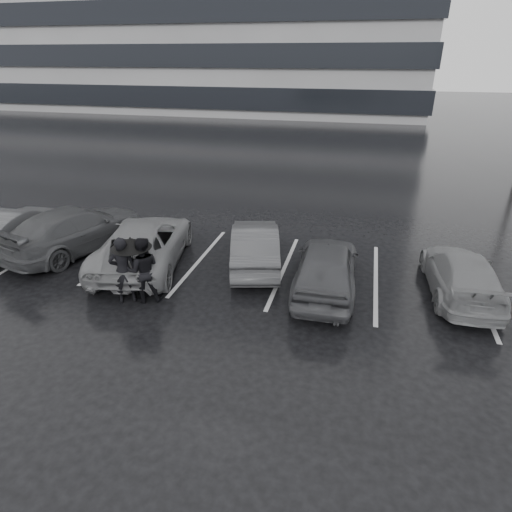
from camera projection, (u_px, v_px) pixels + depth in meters
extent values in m
plane|color=black|center=(243.00, 309.00, 11.32)|extent=(160.00, 160.00, 0.00)
cube|color=black|center=(184.00, 88.00, 57.45)|extent=(60.60, 25.60, 2.20)
cube|color=black|center=(182.00, 55.00, 55.74)|extent=(60.60, 25.60, 2.20)
cube|color=black|center=(179.00, 20.00, 54.03)|extent=(60.60, 25.60, 2.20)
imported|color=black|center=(326.00, 267.00, 11.96)|extent=(1.82, 4.26, 1.44)
imported|color=#29292B|center=(255.00, 245.00, 13.46)|extent=(2.41, 4.29, 1.34)
imported|color=#525255|center=(144.00, 243.00, 13.50)|extent=(3.39, 5.49, 1.42)
imported|color=black|center=(76.00, 229.00, 14.51)|extent=(3.38, 5.48, 1.48)
imported|color=#29292B|center=(14.00, 228.00, 14.74)|extent=(1.69, 4.21, 1.36)
imported|color=#525255|center=(461.00, 274.00, 11.80)|extent=(1.90, 4.26, 1.21)
imported|color=black|center=(123.00, 270.00, 11.26)|extent=(0.82, 0.74, 1.88)
imported|color=black|center=(143.00, 270.00, 11.34)|extent=(1.10, 1.01, 1.84)
cylinder|color=black|center=(135.00, 272.00, 11.52)|extent=(0.02, 0.02, 1.55)
cone|color=black|center=(131.00, 243.00, 11.15)|extent=(1.07, 1.07, 0.27)
sphere|color=black|center=(130.00, 238.00, 11.09)|extent=(0.05, 0.05, 0.05)
cube|color=#AEAEB0|center=(53.00, 243.00, 15.26)|extent=(0.12, 5.00, 0.00)
cube|color=#AEAEB0|center=(123.00, 251.00, 14.63)|extent=(0.12, 5.00, 0.00)
cube|color=#AEAEB0|center=(200.00, 260.00, 14.00)|extent=(0.12, 5.00, 0.00)
cube|color=#AEAEB0|center=(284.00, 270.00, 13.37)|extent=(0.12, 5.00, 0.00)
cube|color=#AEAEB0|center=(376.00, 280.00, 12.74)|extent=(0.12, 5.00, 0.00)
cube|color=#AEAEB0|center=(478.00, 292.00, 12.11)|extent=(0.12, 5.00, 0.00)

